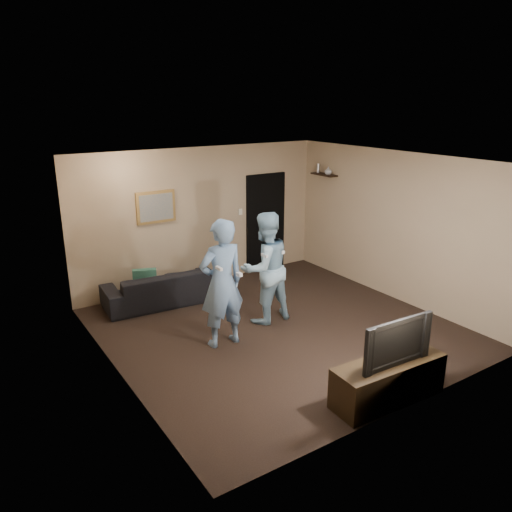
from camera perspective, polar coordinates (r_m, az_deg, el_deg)
ground at (r=7.88m, az=2.48°, el=-8.30°), size 5.00×5.00×0.00m
ceiling at (r=7.13m, az=2.76°, el=10.82°), size 5.00×5.00×0.04m
wall_back at (r=9.47m, az=-6.28°, el=4.46°), size 5.00×0.04×2.60m
wall_front at (r=5.69m, az=17.55°, el=-5.38°), size 5.00×0.04×2.60m
wall_left at (r=6.34m, az=-16.06°, el=-2.85°), size 0.04×5.00×2.60m
wall_right at (r=9.05m, az=15.60°, el=3.28°), size 0.04×5.00×2.60m
sofa at (r=8.86m, az=-10.65°, el=-3.51°), size 2.06×0.94×0.59m
throw_pillow at (r=8.69m, az=-12.57°, el=-2.74°), size 0.42×0.26×0.40m
painting_frame at (r=9.02m, az=-11.38°, el=5.51°), size 0.72×0.05×0.57m
painting_canvas at (r=9.00m, az=-11.31°, el=5.48°), size 0.62×0.01×0.47m
doorway at (r=10.24m, az=1.10°, el=3.83°), size 0.90×0.06×2.00m
light_switch at (r=9.85m, az=-1.80°, el=5.07°), size 0.08×0.02×0.12m
wall_shelf at (r=10.09m, az=7.79°, el=9.21°), size 0.20×0.60×0.03m
shelf_vase at (r=9.99m, az=8.26°, el=9.63°), size 0.18×0.18×0.15m
shelf_figurine at (r=10.22m, az=7.12°, el=9.93°), size 0.06×0.06×0.18m
tv_console at (r=6.28m, az=14.86°, el=-13.62°), size 1.46×0.53×0.51m
television at (r=6.02m, az=15.27°, el=-9.18°), size 1.00×0.18×0.57m
wii_player_left at (r=7.07m, az=-3.93°, el=-3.15°), size 0.69×0.52×1.88m
wii_player_right at (r=7.83m, az=1.03°, el=-1.36°), size 0.89×0.71×1.79m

